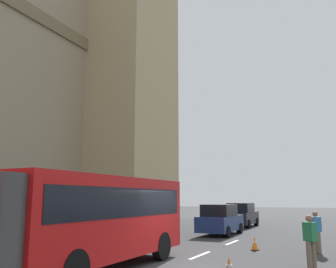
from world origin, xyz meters
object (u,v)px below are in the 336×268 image
(sedan_lead, at_px, (220,220))
(pedestrian_near_cones, at_px, (310,239))
(pedestrian_by_kerb, at_px, (316,230))
(traffic_cone_middle, at_px, (255,243))
(sedan_trailing, at_px, (242,215))
(traffic_cone_west, at_px, (229,268))

(sedan_lead, height_order, pedestrian_near_cones, sedan_lead)
(sedan_lead, xyz_separation_m, pedestrian_by_kerb, (-5.51, -5.87, -0.00))
(sedan_lead, relative_size, traffic_cone_middle, 7.59)
(sedan_lead, bearing_deg, sedan_trailing, 3.36)
(traffic_cone_middle, height_order, pedestrian_near_cones, pedestrian_near_cones)
(sedan_lead, xyz_separation_m, sedan_trailing, (6.85, 0.40, 0.00))
(sedan_lead, distance_m, traffic_cone_middle, 6.66)
(pedestrian_near_cones, distance_m, pedestrian_by_kerb, 3.66)
(pedestrian_near_cones, bearing_deg, traffic_cone_middle, 36.82)
(pedestrian_near_cones, bearing_deg, pedestrian_by_kerb, 0.77)
(sedan_trailing, height_order, traffic_cone_middle, sedan_trailing)
(sedan_lead, height_order, pedestrian_by_kerb, sedan_lead)
(pedestrian_by_kerb, bearing_deg, traffic_cone_middle, 94.90)
(sedan_lead, xyz_separation_m, pedestrian_near_cones, (-9.17, -5.92, -0.00))
(traffic_cone_west, relative_size, pedestrian_by_kerb, 0.34)
(sedan_trailing, relative_size, pedestrian_by_kerb, 2.60)
(sedan_trailing, relative_size, traffic_cone_west, 7.59)
(sedan_lead, height_order, traffic_cone_middle, sedan_lead)
(traffic_cone_west, height_order, traffic_cone_middle, same)
(sedan_trailing, bearing_deg, traffic_cone_west, -166.87)
(traffic_cone_west, bearing_deg, pedestrian_near_cones, -39.79)
(sedan_lead, relative_size, pedestrian_near_cones, 2.60)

